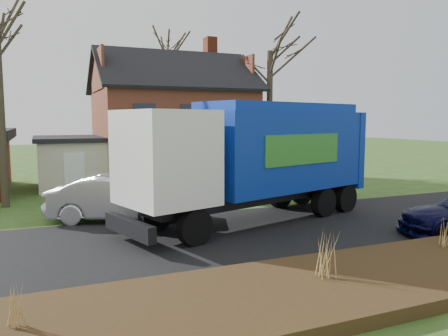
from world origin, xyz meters
name	(u,v)px	position (x,y,z in m)	size (l,w,h in m)	color
ground	(233,235)	(0.00, 0.00, 0.00)	(120.00, 120.00, 0.00)	#2E4818
road	(233,234)	(0.00, 0.00, 0.01)	(80.00, 7.00, 0.02)	black
mulch_verge	(331,286)	(0.00, -5.30, 0.15)	(80.00, 3.50, 0.30)	black
main_house	(165,116)	(1.49, 13.91, 4.03)	(12.95, 8.95, 9.26)	beige
garbage_truck	(259,153)	(1.69, 1.49, 2.55)	(10.69, 5.60, 4.43)	black
silver_sedan	(118,198)	(-3.15, 3.62, 0.84)	(1.78, 5.12, 1.69)	#A8AAB0
tree_front_east	(270,29)	(7.27, 10.81, 9.22)	(4.08, 4.08, 11.35)	#3D3024
tree_back	(167,37)	(3.73, 21.17, 10.28)	(3.89, 3.89, 12.33)	#3D3325
grass_clump_west	(20,302)	(-6.23, -5.01, 0.71)	(0.31, 0.26, 0.82)	#A08146
grass_clump_mid	(330,255)	(0.05, -5.15, 0.80)	(0.36, 0.29, 0.99)	#9F8246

